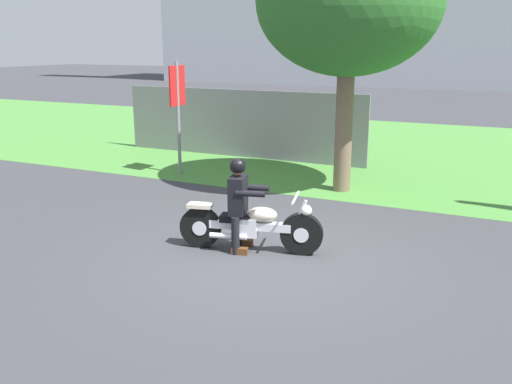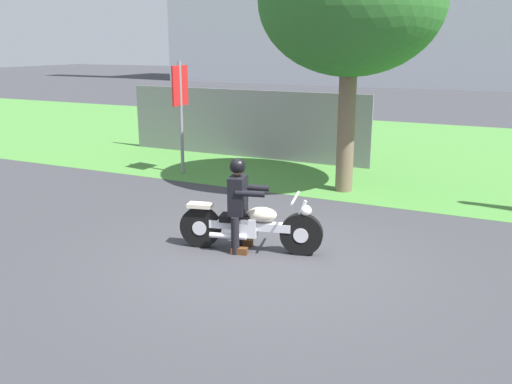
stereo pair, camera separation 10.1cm
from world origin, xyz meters
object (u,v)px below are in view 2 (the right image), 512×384
motorcycle_lead (250,226)px  tree_roadside (351,1)px  sign_banner (181,100)px  rider_lead (239,197)px

motorcycle_lead → tree_roadside: (0.18, 3.97, 3.37)m
sign_banner → tree_roadside: bearing=2.1°
rider_lead → tree_roadside: (0.35, 4.01, 2.95)m
motorcycle_lead → tree_roadside: bearing=73.6°
motorcycle_lead → rider_lead: (-0.16, -0.04, 0.43)m
motorcycle_lead → rider_lead: 0.46m
rider_lead → sign_banner: bearing=118.8°
sign_banner → rider_lead: bearing=-47.4°
rider_lead → tree_roadside: size_ratio=0.27×
rider_lead → sign_banner: (-3.55, 3.86, 0.91)m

